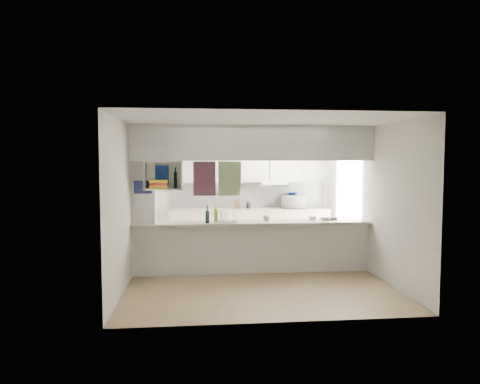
{
  "coord_description": "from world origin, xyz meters",
  "views": [
    {
      "loc": [
        -0.97,
        -7.47,
        1.97
      ],
      "look_at": [
        -0.18,
        0.5,
        1.41
      ],
      "focal_mm": 32.0,
      "sensor_mm": 36.0,
      "label": 1
    }
  ],
  "objects": [
    {
      "name": "wall_left",
      "position": [
        -2.1,
        0.0,
        1.3
      ],
      "size": [
        0.0,
        4.8,
        4.8
      ],
      "primitive_type": "plane",
      "rotation": [
        1.57,
        0.0,
        1.57
      ],
      "color": "silver",
      "rests_on": "floor"
    },
    {
      "name": "wall_back",
      "position": [
        0.0,
        2.4,
        1.3
      ],
      "size": [
        4.2,
        0.0,
        4.2
      ],
      "primitive_type": "plane",
      "rotation": [
        1.57,
        0.0,
        0.0
      ],
      "color": "silver",
      "rests_on": "floor"
    },
    {
      "name": "cubby_shelf",
      "position": [
        -1.57,
        -0.06,
        1.71
      ],
      "size": [
        0.65,
        0.35,
        0.5
      ],
      "color": "white",
      "rests_on": "bulkhead"
    },
    {
      "name": "floor",
      "position": [
        0.0,
        0.0,
        0.0
      ],
      "size": [
        4.8,
        4.8,
        0.0
      ],
      "primitive_type": "plane",
      "color": "#907653",
      "rests_on": "ground"
    },
    {
      "name": "ceiling",
      "position": [
        0.0,
        0.0,
        2.6
      ],
      "size": [
        4.8,
        4.8,
        0.0
      ],
      "primitive_type": "plane",
      "color": "white",
      "rests_on": "wall_back"
    },
    {
      "name": "knife_block",
      "position": [
        -0.08,
        2.18,
        1.03
      ],
      "size": [
        0.12,
        0.1,
        0.21
      ],
      "primitive_type": "cube",
      "rotation": [
        0.0,
        0.0,
        -0.17
      ],
      "color": "#4F301B",
      "rests_on": "bench_top"
    },
    {
      "name": "utensil_jar",
      "position": [
        0.18,
        2.15,
        0.99
      ],
      "size": [
        0.1,
        0.1,
        0.14
      ],
      "primitive_type": "cylinder",
      "color": "black",
      "rests_on": "bench_top"
    },
    {
      "name": "dish_rack",
      "position": [
        -0.46,
        0.01,
        1.0
      ],
      "size": [
        0.42,
        0.34,
        0.21
      ],
      "rotation": [
        0.0,
        0.0,
        -0.11
      ],
      "color": "silver",
      "rests_on": "breakfast_bar"
    },
    {
      "name": "plastic_tubs",
      "position": [
        1.28,
        0.08,
        0.95
      ],
      "size": [
        0.52,
        0.21,
        0.07
      ],
      "color": "silver",
      "rests_on": "breakfast_bar"
    },
    {
      "name": "wall_right",
      "position": [
        2.1,
        0.0,
        1.3
      ],
      "size": [
        0.0,
        4.8,
        4.8
      ],
      "primitive_type": "plane",
      "rotation": [
        1.57,
        0.0,
        -1.57
      ],
      "color": "silver",
      "rests_on": "floor"
    },
    {
      "name": "cup",
      "position": [
        0.24,
        -0.04,
        0.98
      ],
      "size": [
        0.15,
        0.15,
        0.1
      ],
      "primitive_type": "imported",
      "rotation": [
        0.0,
        0.0,
        -0.23
      ],
      "color": "white",
      "rests_on": "dish_rack"
    },
    {
      "name": "wine_bottles",
      "position": [
        -0.73,
        -0.06,
        1.04
      ],
      "size": [
        0.22,
        0.15,
        0.33
      ],
      "color": "black",
      "rests_on": "breakfast_bar"
    },
    {
      "name": "servery_partition",
      "position": [
        -0.17,
        0.0,
        1.66
      ],
      "size": [
        4.2,
        0.5,
        2.6
      ],
      "color": "silver",
      "rests_on": "floor"
    },
    {
      "name": "microwave",
      "position": [
        1.23,
        2.09,
        1.08
      ],
      "size": [
        0.65,
        0.52,
        0.31
      ],
      "primitive_type": "imported",
      "rotation": [
        0.0,
        0.0,
        2.87
      ],
      "color": "white",
      "rests_on": "bench_top"
    },
    {
      "name": "bowl",
      "position": [
        1.18,
        2.13,
        1.26
      ],
      "size": [
        0.23,
        0.23,
        0.06
      ],
      "primitive_type": "imported",
      "color": "navy",
      "rests_on": "microwave"
    },
    {
      "name": "kitchen_run",
      "position": [
        0.16,
        2.14,
        0.83
      ],
      "size": [
        3.6,
        0.63,
        2.24
      ],
      "color": "beige",
      "rests_on": "floor"
    }
  ]
}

